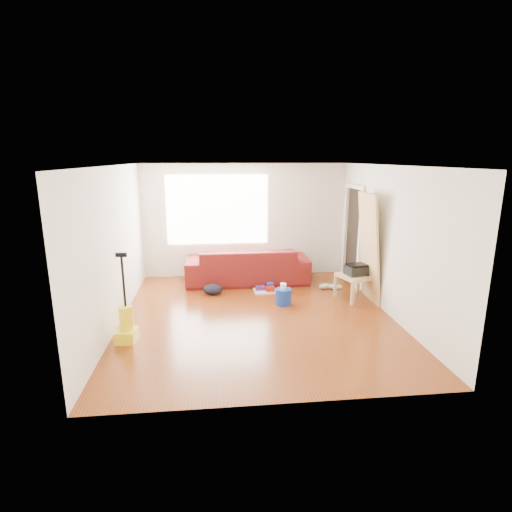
{
  "coord_description": "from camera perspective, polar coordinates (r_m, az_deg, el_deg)",
  "views": [
    {
      "loc": [
        -0.69,
        -6.3,
        2.62
      ],
      "look_at": [
        0.05,
        0.6,
        0.9
      ],
      "focal_mm": 28.0,
      "sensor_mm": 36.0,
      "label": 1
    }
  ],
  "objects": [
    {
      "name": "vacuum",
      "position": [
        6.21,
        -18.05,
        -9.35
      ],
      "size": [
        0.3,
        0.34,
        1.32
      ],
      "rotation": [
        0.0,
        0.0,
        -0.09
      ],
      "color": "yellow",
      "rests_on": "ground"
    },
    {
      "name": "backpack",
      "position": [
        7.94,
        -6.17,
        -5.45
      ],
      "size": [
        0.43,
        0.37,
        0.2
      ],
      "primitive_type": "ellipsoid",
      "rotation": [
        0.0,
        0.0,
        -0.22
      ],
      "color": "black",
      "rests_on": "ground"
    },
    {
      "name": "toilet_paper",
      "position": [
        7.35,
        3.9,
        -5.39
      ],
      "size": [
        0.11,
        0.11,
        0.1
      ],
      "primitive_type": "cylinder",
      "color": "white",
      "rests_on": "bucket"
    },
    {
      "name": "tv_stand",
      "position": [
        9.0,
        4.01,
        -2.05
      ],
      "size": [
        0.81,
        0.53,
        0.28
      ],
      "rotation": [
        0.0,
        0.0,
        -0.13
      ],
      "color": "black",
      "rests_on": "ground"
    },
    {
      "name": "sofa",
      "position": [
        8.68,
        -1.27,
        -3.66
      ],
      "size": [
        2.61,
        1.02,
        0.76
      ],
      "primitive_type": "imported",
      "rotation": [
        0.0,
        0.0,
        3.14
      ],
      "color": "#581712",
      "rests_on": "ground"
    },
    {
      "name": "door_panel",
      "position": [
        7.86,
        15.39,
        -6.1
      ],
      "size": [
        0.25,
        0.81,
        2.01
      ],
      "primitive_type": "cube",
      "rotation": [
        0.0,
        -0.1,
        0.0
      ],
      "color": "tan",
      "rests_on": "ground"
    },
    {
      "name": "sneakers",
      "position": [
        8.32,
        10.55,
        -4.31
      ],
      "size": [
        0.49,
        0.25,
        0.11
      ],
      "rotation": [
        0.0,
        0.0,
        -0.22
      ],
      "color": "silver",
      "rests_on": "ground"
    },
    {
      "name": "bucket",
      "position": [
        7.4,
        3.91,
        -6.86
      ],
      "size": [
        0.37,
        0.37,
        0.29
      ],
      "primitive_type": "cylinder",
      "rotation": [
        0.0,
        0.0,
        -0.32
      ],
      "color": "#143599",
      "rests_on": "ground"
    },
    {
      "name": "room",
      "position": [
        6.64,
        0.6,
        2.01
      ],
      "size": [
        4.51,
        5.01,
        2.51
      ],
      "color": "#68290D",
      "rests_on": "ground"
    },
    {
      "name": "printer",
      "position": [
        7.7,
        14.18,
        -1.9
      ],
      "size": [
        0.45,
        0.37,
        0.21
      ],
      "rotation": [
        0.0,
        0.0,
        0.21
      ],
      "color": "black",
      "rests_on": "side_table"
    },
    {
      "name": "cleaning_tray",
      "position": [
        8.03,
        1.41,
        -4.77
      ],
      "size": [
        0.47,
        0.38,
        0.16
      ],
      "rotation": [
        0.0,
        0.0,
        0.06
      ],
      "color": "silver",
      "rests_on": "ground"
    },
    {
      "name": "tv",
      "position": [
        8.92,
        4.04,
        -0.21
      ],
      "size": [
        0.57,
        0.08,
        0.33
      ],
      "primitive_type": "imported",
      "rotation": [
        0.0,
        0.0,
        3.14
      ],
      "color": "black",
      "rests_on": "tv_stand"
    },
    {
      "name": "side_table",
      "position": [
        7.75,
        14.1,
        -3.16
      ],
      "size": [
        0.73,
        0.73,
        0.48
      ],
      "rotation": [
        0.0,
        0.0,
        0.3
      ],
      "color": "tan",
      "rests_on": "ground"
    }
  ]
}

